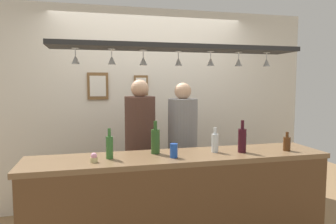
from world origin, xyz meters
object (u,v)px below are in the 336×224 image
at_px(person_left_brown_shirt, 140,139).
at_px(bottle_beer_brown_stubby, 287,143).
at_px(bottle_soda_clear, 215,142).
at_px(cupcake, 94,158).
at_px(bottle_beer_green_import, 110,147).
at_px(bottle_wine_dark_red, 242,140).
at_px(picture_frame_crest, 141,85).
at_px(drink_can, 174,151).
at_px(person_right_grey_shirt, 183,139).
at_px(picture_frame_caricature, 98,86).
at_px(bottle_champagne_green, 155,141).

relative_size(person_left_brown_shirt, bottle_beer_brown_stubby, 9.28).
height_order(bottle_soda_clear, cupcake, bottle_soda_clear).
relative_size(bottle_beer_green_import, bottle_wine_dark_red, 0.87).
height_order(cupcake, picture_frame_crest, picture_frame_crest).
distance_m(bottle_beer_green_import, picture_frame_crest, 1.57).
distance_m(bottle_beer_green_import, drink_can, 0.55).
bearing_deg(cupcake, person_right_grey_shirt, 40.59).
relative_size(person_left_brown_shirt, drink_can, 13.70).
relative_size(bottle_beer_brown_stubby, bottle_wine_dark_red, 0.60).
distance_m(drink_can, picture_frame_caricature, 1.70).
relative_size(bottle_beer_green_import, drink_can, 2.13).
xyz_separation_m(bottle_champagne_green, cupcake, (-0.55, -0.19, -0.08)).
bearing_deg(bottle_beer_green_import, picture_frame_caricature, 92.38).
bearing_deg(bottle_beer_green_import, picture_frame_crest, 70.66).
height_order(person_right_grey_shirt, bottle_champagne_green, person_right_grey_shirt).
bearing_deg(drink_can, bottle_beer_brown_stubby, 0.69).
distance_m(person_left_brown_shirt, bottle_beer_brown_stubby, 1.53).
bearing_deg(drink_can, person_right_grey_shirt, 68.78).
xyz_separation_m(person_right_grey_shirt, drink_can, (-0.34, -0.87, 0.07)).
height_order(person_right_grey_shirt, bottle_wine_dark_red, person_right_grey_shirt).
distance_m(bottle_champagne_green, bottle_soda_clear, 0.55).
xyz_separation_m(bottle_soda_clear, picture_frame_caricature, (-1.02, 1.38, 0.51)).
distance_m(bottle_wine_dark_red, picture_frame_crest, 1.69).
xyz_separation_m(person_right_grey_shirt, bottle_wine_dark_red, (0.33, -0.82, 0.13)).
bearing_deg(picture_frame_crest, cupcake, -112.64).
bearing_deg(bottle_wine_dark_red, drink_can, -175.69).
bearing_deg(bottle_beer_brown_stubby, person_left_brown_shirt, 146.12).
distance_m(person_left_brown_shirt, drink_can, 0.88).
distance_m(bottle_beer_brown_stubby, picture_frame_caricature, 2.33).
height_order(person_left_brown_shirt, bottle_beer_brown_stubby, person_left_brown_shirt).
bearing_deg(bottle_champagne_green, picture_frame_crest, 86.71).
xyz_separation_m(bottle_wine_dark_red, picture_frame_crest, (-0.71, 1.45, 0.49)).
bearing_deg(bottle_wine_dark_red, bottle_beer_brown_stubby, -4.73).
bearing_deg(picture_frame_caricature, bottle_champagne_green, -69.97).
distance_m(person_right_grey_shirt, cupcake, 1.33).
xyz_separation_m(bottle_beer_green_import, picture_frame_crest, (0.49, 1.40, 0.51)).
relative_size(person_left_brown_shirt, picture_frame_caricature, 4.91).
bearing_deg(picture_frame_crest, bottle_soda_clear, -71.11).
height_order(bottle_beer_brown_stubby, drink_can, bottle_beer_brown_stubby).
xyz_separation_m(person_right_grey_shirt, picture_frame_caricature, (-0.93, 0.63, 0.61)).
bearing_deg(bottle_soda_clear, bottle_champagne_green, 171.82).
bearing_deg(picture_frame_caricature, person_left_brown_shirt, -55.20).
relative_size(bottle_champagne_green, cupcake, 3.85).
distance_m(bottle_beer_green_import, picture_frame_caricature, 1.49).
xyz_separation_m(person_left_brown_shirt, picture_frame_caricature, (-0.44, 0.63, 0.59)).
height_order(bottle_champagne_green, bottle_wine_dark_red, same).
height_order(bottle_beer_green_import, bottle_beer_brown_stubby, bottle_beer_green_import).
distance_m(person_right_grey_shirt, drink_can, 0.93).
bearing_deg(bottle_soda_clear, person_left_brown_shirt, 127.89).
bearing_deg(bottle_soda_clear, picture_frame_caricature, 126.51).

